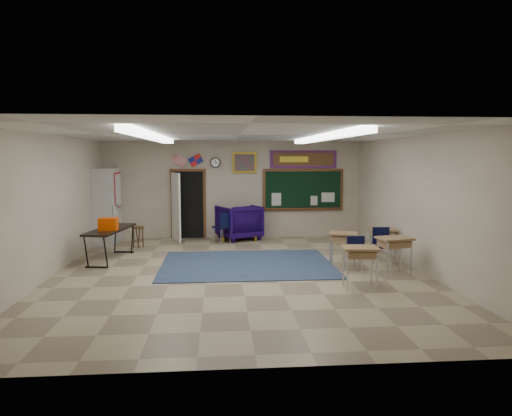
{
  "coord_description": "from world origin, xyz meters",
  "views": [
    {
      "loc": [
        -0.44,
        -9.72,
        2.54
      ],
      "look_at": [
        0.47,
        1.5,
        1.26
      ],
      "focal_mm": 32.0,
      "sensor_mm": 36.0,
      "label": 1
    }
  ],
  "objects": [
    {
      "name": "doorway",
      "position": [
        -1.5,
        4.35,
        1.06
      ],
      "size": [
        1.1,
        0.89,
        2.16
      ],
      "color": "black",
      "rests_on": "back_wall"
    },
    {
      "name": "bulletin_board",
      "position": [
        2.2,
        4.47,
        2.45
      ],
      "size": [
        2.1,
        0.05,
        0.55
      ],
      "color": "#A0140D",
      "rests_on": "back_wall"
    },
    {
      "name": "area_rug",
      "position": [
        0.2,
        0.8,
        0.01
      ],
      "size": [
        4.0,
        3.0,
        0.02
      ],
      "primitive_type": "cube",
      "color": "#2F3F5A",
      "rests_on": "floor"
    },
    {
      "name": "floor",
      "position": [
        0.0,
        0.0,
        0.0
      ],
      "size": [
        9.0,
        9.0,
        0.0
      ],
      "primitive_type": "plane",
      "color": "tan",
      "rests_on": "ground"
    },
    {
      "name": "student_chair_reading",
      "position": [
        -0.37,
        3.55,
        0.45
      ],
      "size": [
        0.64,
        0.64,
        0.91
      ],
      "primitive_type": null,
      "rotation": [
        0.0,
        0.0,
        3.81
      ],
      "color": "black",
      "rests_on": "floor"
    },
    {
      "name": "framed_art_print",
      "position": [
        0.35,
        4.47,
        2.35
      ],
      "size": [
        0.75,
        0.05,
        0.65
      ],
      "color": "olive",
      "rests_on": "back_wall"
    },
    {
      "name": "student_desk_back_left",
      "position": [
        2.26,
        -1.27,
        0.45
      ],
      "size": [
        0.71,
        0.56,
        0.81
      ],
      "rotation": [
        0.0,
        0.0,
        -0.09
      ],
      "color": "brown",
      "rests_on": "floor"
    },
    {
      "name": "ceiling",
      "position": [
        0.0,
        0.0,
        3.0
      ],
      "size": [
        8.0,
        9.0,
        0.04
      ],
      "primitive_type": "cube",
      "color": "white",
      "rests_on": "back_wall"
    },
    {
      "name": "student_desk_back_right",
      "position": [
        3.28,
        -0.41,
        0.46
      ],
      "size": [
        0.77,
        0.63,
        0.83
      ],
      "rotation": [
        0.0,
        0.0,
        0.19
      ],
      "color": "brown",
      "rests_on": "floor"
    },
    {
      "name": "right_wall",
      "position": [
        4.0,
        0.0,
        1.5
      ],
      "size": [
        0.04,
        9.0,
        3.0
      ],
      "primitive_type": "cube",
      "color": "#BFB19B",
      "rests_on": "floor"
    },
    {
      "name": "wingback_armchair",
      "position": [
        0.16,
        4.15,
        0.53
      ],
      "size": [
        1.51,
        1.53,
        1.06
      ],
      "primitive_type": "imported",
      "rotation": [
        0.0,
        0.0,
        3.56
      ],
      "color": "#130539",
      "rests_on": "floor"
    },
    {
      "name": "left_wall",
      "position": [
        -4.0,
        0.0,
        1.5
      ],
      "size": [
        0.04,
        9.0,
        3.0
      ],
      "primitive_type": "cube",
      "color": "#BFB19B",
      "rests_on": "floor"
    },
    {
      "name": "storage_cabinet",
      "position": [
        -3.71,
        3.85,
        1.1
      ],
      "size": [
        0.59,
        1.25,
        2.2
      ],
      "color": "#ADADA8",
      "rests_on": "floor"
    },
    {
      "name": "wall_clock",
      "position": [
        -0.55,
        4.47,
        2.35
      ],
      "size": [
        0.32,
        0.05,
        0.32
      ],
      "color": "black",
      "rests_on": "back_wall"
    },
    {
      "name": "student_chair_desk_b",
      "position": [
        3.35,
        0.45,
        0.44
      ],
      "size": [
        0.46,
        0.46,
        0.88
      ],
      "primitive_type": null,
      "rotation": [
        0.0,
        0.0,
        -0.04
      ],
      "color": "black",
      "rests_on": "floor"
    },
    {
      "name": "student_chair_desk_a",
      "position": [
        2.49,
        -0.1,
        0.42
      ],
      "size": [
        0.45,
        0.45,
        0.84
      ],
      "primitive_type": null,
      "rotation": [
        0.0,
        0.0,
        3.06
      ],
      "color": "black",
      "rests_on": "floor"
    },
    {
      "name": "wall_flags",
      "position": [
        -1.4,
        4.44,
        2.48
      ],
      "size": [
        1.16,
        0.06,
        0.7
      ],
      "primitive_type": null,
      "color": "red",
      "rests_on": "back_wall"
    },
    {
      "name": "wooden_stool",
      "position": [
        -2.72,
        3.09,
        0.3
      ],
      "size": [
        0.33,
        0.33,
        0.59
      ],
      "color": "#4F3417",
      "rests_on": "floor"
    },
    {
      "name": "student_desk_front_right",
      "position": [
        3.63,
        1.22,
        0.42
      ],
      "size": [
        0.68,
        0.54,
        0.75
      ],
      "rotation": [
        0.0,
        0.0,
        -0.13
      ],
      "color": "brown",
      "rests_on": "floor"
    },
    {
      "name": "folding_table",
      "position": [
        -3.11,
        1.57,
        0.43
      ],
      "size": [
        0.94,
        1.97,
        1.08
      ],
      "rotation": [
        0.0,
        0.0,
        -0.17
      ],
      "color": "black",
      "rests_on": "floor"
    },
    {
      "name": "back_wall",
      "position": [
        0.0,
        4.5,
        1.5
      ],
      "size": [
        8.0,
        0.04,
        3.0
      ],
      "primitive_type": "cube",
      "color": "#BFB19B",
      "rests_on": "floor"
    },
    {
      "name": "student_desk_front_left",
      "position": [
        2.43,
        0.54,
        0.44
      ],
      "size": [
        0.78,
        0.68,
        0.78
      ],
      "rotation": [
        0.0,
        0.0,
        -0.35
      ],
      "color": "brown",
      "rests_on": "floor"
    },
    {
      "name": "fluorescent_strips",
      "position": [
        0.0,
        0.0,
        2.94
      ],
      "size": [
        3.86,
        6.0,
        0.1
      ],
      "primitive_type": null,
      "color": "white",
      "rests_on": "ceiling"
    },
    {
      "name": "front_wall",
      "position": [
        0.0,
        -4.5,
        1.5
      ],
      "size": [
        8.0,
        0.04,
        3.0
      ],
      "primitive_type": "cube",
      "color": "#BFB19B",
      "rests_on": "floor"
    },
    {
      "name": "chalkboard",
      "position": [
        2.2,
        4.46,
        1.46
      ],
      "size": [
        2.55,
        0.14,
        1.3
      ],
      "color": "#5A3119",
      "rests_on": "back_wall"
    }
  ]
}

